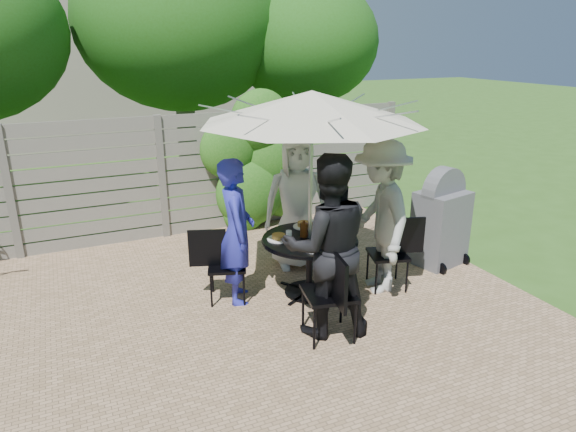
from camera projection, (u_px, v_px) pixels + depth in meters
name	position (u px, v px, depth m)	size (l,w,h in m)	color
backyard_envelope	(104.00, 51.00, 13.33)	(60.00, 60.00, 5.00)	#32591B
patio_table	(310.00, 255.00, 5.92)	(1.33, 1.33, 0.71)	black
umbrella	(312.00, 107.00, 5.37)	(2.97, 2.97, 2.35)	silver
chair_back	(295.00, 243.00, 6.89)	(0.53, 0.67, 0.87)	black
person_back	(297.00, 202.00, 6.57)	(0.86, 0.56, 1.77)	silver
chair_left	(226.00, 279.00, 5.85)	(0.67, 0.53, 0.87)	black
person_left	(237.00, 232.00, 5.68)	(0.61, 0.40, 1.67)	#2729A9
chair_front	(329.00, 311.00, 5.08)	(0.56, 0.75, 0.99)	black
person_front	(327.00, 247.00, 5.00)	(0.91, 0.71, 1.87)	black
chair_right	(388.00, 267.00, 6.14)	(0.68, 0.54, 0.89)	black
person_right	(381.00, 217.00, 5.91)	(1.19, 0.68, 1.84)	#A5A5A0
plate_back	(304.00, 225.00, 6.18)	(0.26, 0.26, 0.06)	white
plate_left	(279.00, 238.00, 5.79)	(0.26, 0.26, 0.06)	white
plate_front	(317.00, 248.00, 5.50)	(0.26, 0.26, 0.06)	white
plate_right	(340.00, 234.00, 5.90)	(0.26, 0.26, 0.06)	white
plate_extra	(332.00, 244.00, 5.59)	(0.24, 0.24, 0.06)	white
glass_left	(289.00, 237.00, 5.69)	(0.07, 0.07, 0.14)	silver
glass_front	(324.00, 240.00, 5.60)	(0.07, 0.07, 0.14)	silver
glass_right	(330.00, 228.00, 5.96)	(0.07, 0.07, 0.14)	silver
syrup_jug	(304.00, 230.00, 5.86)	(0.09, 0.09, 0.16)	#59280C
coffee_cup	(314.00, 226.00, 6.05)	(0.08, 0.08, 0.12)	#C6B293
bbq_grill	(441.00, 221.00, 6.71)	(0.74, 0.63, 1.33)	#58585D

